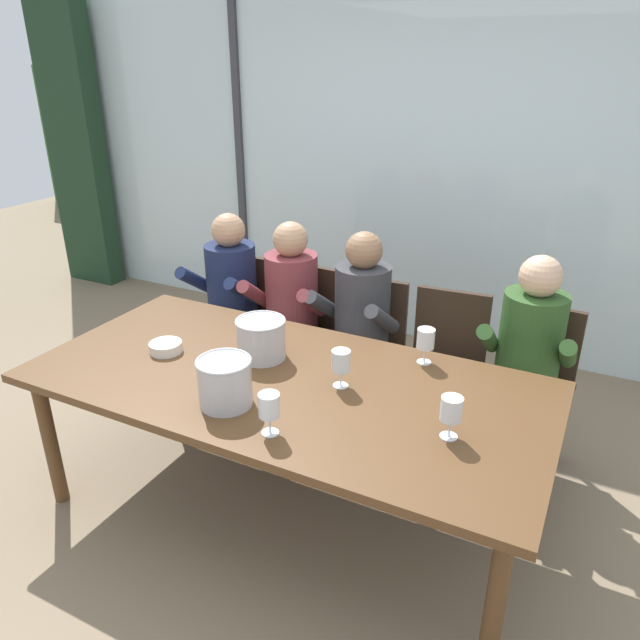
# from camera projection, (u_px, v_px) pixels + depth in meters

# --- Properties ---
(ground) EXTENTS (14.00, 14.00, 0.00)m
(ground) POSITION_uv_depth(u_px,v_px,m) (366.00, 412.00, 3.81)
(ground) COLOR #847056
(window_glass_panel) EXTENTS (7.56, 0.03, 2.60)m
(window_glass_panel) POSITION_uv_depth(u_px,v_px,m) (439.00, 175.00, 4.29)
(window_glass_panel) COLOR silver
(window_glass_panel) RESTS_ON ground
(window_mullion_left) EXTENTS (0.06, 0.06, 2.60)m
(window_mullion_left) POSITION_uv_depth(u_px,v_px,m) (241.00, 159.00, 4.98)
(window_mullion_left) COLOR #38383D
(window_mullion_left) RESTS_ON ground
(hillside_vineyard) EXTENTS (13.56, 2.40, 1.97)m
(hillside_vineyard) POSITION_uv_depth(u_px,v_px,m) (518.00, 156.00, 7.18)
(hillside_vineyard) COLOR #386633
(hillside_vineyard) RESTS_ON ground
(curtain_heavy_drape) EXTENTS (0.56, 0.20, 2.60)m
(curtain_heavy_drape) POSITION_uv_depth(u_px,v_px,m) (77.00, 148.00, 5.57)
(curtain_heavy_drape) COLOR #1E3823
(curtain_heavy_drape) RESTS_ON ground
(dining_table) EXTENTS (2.36, 1.12, 0.76)m
(dining_table) POSITION_uv_depth(u_px,v_px,m) (285.00, 391.00, 2.71)
(dining_table) COLOR brown
(dining_table) RESTS_ON ground
(chair_near_curtain) EXTENTS (0.44, 0.44, 0.89)m
(chair_near_curtain) POSITION_uv_depth(u_px,v_px,m) (238.00, 313.00, 3.97)
(chair_near_curtain) COLOR #332319
(chair_near_curtain) RESTS_ON ground
(chair_left_of_center) EXTENTS (0.46, 0.46, 0.89)m
(chair_left_of_center) POSITION_uv_depth(u_px,v_px,m) (302.00, 325.00, 3.78)
(chair_left_of_center) COLOR #332319
(chair_left_of_center) RESTS_ON ground
(chair_center) EXTENTS (0.47, 0.47, 0.89)m
(chair_center) POSITION_uv_depth(u_px,v_px,m) (366.00, 342.00, 3.55)
(chair_center) COLOR #332319
(chair_center) RESTS_ON ground
(chair_right_of_center) EXTENTS (0.47, 0.47, 0.89)m
(chair_right_of_center) POSITION_uv_depth(u_px,v_px,m) (445.00, 358.00, 3.37)
(chair_right_of_center) COLOR #332319
(chair_right_of_center) RESTS_ON ground
(chair_near_window_right) EXTENTS (0.48, 0.48, 0.89)m
(chair_near_window_right) POSITION_uv_depth(u_px,v_px,m) (531.00, 375.00, 3.19)
(chair_near_window_right) COLOR #332319
(chair_near_window_right) RESTS_ON ground
(person_navy_polo) EXTENTS (0.48, 0.62, 1.21)m
(person_navy_polo) POSITION_uv_depth(u_px,v_px,m) (225.00, 296.00, 3.77)
(person_navy_polo) COLOR #192347
(person_navy_polo) RESTS_ON ground
(person_maroon_top) EXTENTS (0.49, 0.63, 1.21)m
(person_maroon_top) POSITION_uv_depth(u_px,v_px,m) (286.00, 308.00, 3.59)
(person_maroon_top) COLOR brown
(person_maroon_top) RESTS_ON ground
(person_charcoal_jacket) EXTENTS (0.49, 0.63, 1.21)m
(person_charcoal_jacket) POSITION_uv_depth(u_px,v_px,m) (355.00, 322.00, 3.40)
(person_charcoal_jacket) COLOR #38383D
(person_charcoal_jacket) RESTS_ON ground
(person_olive_shirt) EXTENTS (0.46, 0.61, 1.21)m
(person_olive_shirt) POSITION_uv_depth(u_px,v_px,m) (526.00, 357.00, 3.01)
(person_olive_shirt) COLOR #2D5123
(person_olive_shirt) RESTS_ON ground
(ice_bucket_primary) EXTENTS (0.23, 0.23, 0.21)m
(ice_bucket_primary) POSITION_uv_depth(u_px,v_px,m) (225.00, 381.00, 2.45)
(ice_bucket_primary) COLOR #B7B7BC
(ice_bucket_primary) RESTS_ON dining_table
(ice_bucket_secondary) EXTENTS (0.24, 0.24, 0.20)m
(ice_bucket_secondary) POSITION_uv_depth(u_px,v_px,m) (261.00, 338.00, 2.84)
(ice_bucket_secondary) COLOR #B7B7BC
(ice_bucket_secondary) RESTS_ON dining_table
(tasting_bowl) EXTENTS (0.16, 0.16, 0.05)m
(tasting_bowl) POSITION_uv_depth(u_px,v_px,m) (166.00, 347.00, 2.92)
(tasting_bowl) COLOR silver
(tasting_bowl) RESTS_ON dining_table
(wine_glass_by_left_taster) EXTENTS (0.08, 0.08, 0.17)m
(wine_glass_by_left_taster) POSITION_uv_depth(u_px,v_px,m) (451.00, 411.00, 2.23)
(wine_glass_by_left_taster) COLOR silver
(wine_glass_by_left_taster) RESTS_ON dining_table
(wine_glass_near_bucket) EXTENTS (0.08, 0.08, 0.17)m
(wine_glass_near_bucket) POSITION_uv_depth(u_px,v_px,m) (426.00, 339.00, 2.78)
(wine_glass_near_bucket) COLOR silver
(wine_glass_near_bucket) RESTS_ON dining_table
(wine_glass_center_pour) EXTENTS (0.08, 0.08, 0.17)m
(wine_glass_center_pour) POSITION_uv_depth(u_px,v_px,m) (341.00, 362.00, 2.58)
(wine_glass_center_pour) COLOR silver
(wine_glass_center_pour) RESTS_ON dining_table
(wine_glass_by_right_taster) EXTENTS (0.08, 0.08, 0.17)m
(wine_glass_by_right_taster) POSITION_uv_depth(u_px,v_px,m) (269.00, 407.00, 2.25)
(wine_glass_by_right_taster) COLOR silver
(wine_glass_by_right_taster) RESTS_ON dining_table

